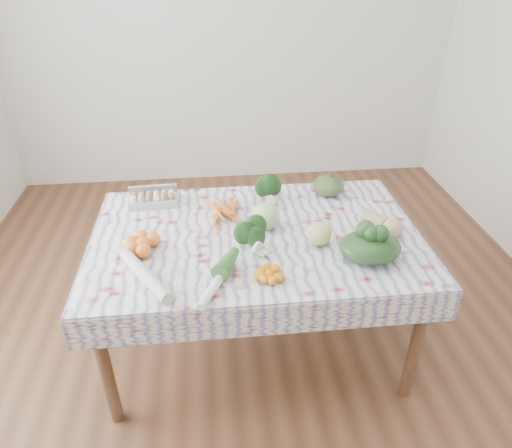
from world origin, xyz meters
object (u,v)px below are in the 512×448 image
at_px(egg_carton, 153,200).
at_px(grapefruit, 319,234).
at_px(dining_table, 256,247).
at_px(butternut_squash, 383,222).
at_px(cabbage, 266,216).
at_px(kabocha_squash, 329,185).

relative_size(egg_carton, grapefruit, 2.26).
relative_size(dining_table, egg_carton, 5.99).
xyz_separation_m(dining_table, egg_carton, (-0.54, 0.34, 0.12)).
height_order(dining_table, butternut_squash, butternut_squash).
height_order(dining_table, grapefruit, grapefruit).
bearing_deg(dining_table, cabbage, 40.69).
bearing_deg(egg_carton, cabbage, -29.31).
bearing_deg(dining_table, kabocha_squash, 38.95).
bearing_deg(egg_carton, dining_table, -35.29).
relative_size(dining_table, butternut_squash, 7.18).
bearing_deg(cabbage, kabocha_squash, 38.71).
distance_m(egg_carton, butternut_squash, 1.24).
relative_size(dining_table, grapefruit, 13.53).
distance_m(dining_table, grapefruit, 0.35).
height_order(egg_carton, butternut_squash, butternut_squash).
bearing_deg(butternut_squash, kabocha_squash, 81.52).
bearing_deg(butternut_squash, cabbage, 139.69).
bearing_deg(egg_carton, butternut_squash, -20.73).
xyz_separation_m(egg_carton, kabocha_squash, (1.00, 0.03, 0.02)).
bearing_deg(kabocha_squash, butternut_squash, -66.56).
bearing_deg(kabocha_squash, cabbage, -141.29).
height_order(egg_carton, kabocha_squash, kabocha_squash).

